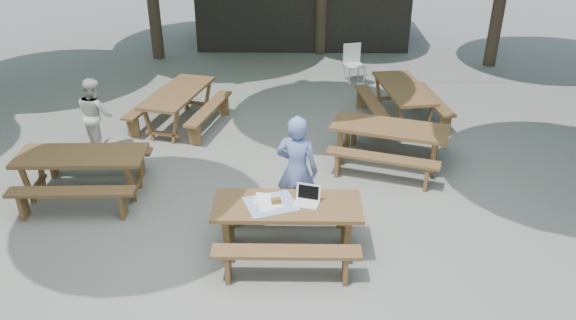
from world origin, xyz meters
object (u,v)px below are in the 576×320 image
(second_person, at_px, (95,114))
(plastic_chair, at_px, (354,71))
(main_picnic_table, at_px, (287,227))
(woman, at_px, (297,170))
(picnic_table_nw, at_px, (84,174))

(second_person, bearing_deg, plastic_chair, -97.18)
(plastic_chair, bearing_deg, second_person, -160.04)
(main_picnic_table, distance_m, second_person, 4.76)
(woman, bearing_deg, picnic_table_nw, 4.34)
(picnic_table_nw, relative_size, second_person, 1.45)
(woman, distance_m, plastic_chair, 6.34)
(picnic_table_nw, bearing_deg, woman, -12.99)
(main_picnic_table, xyz_separation_m, second_person, (-3.59, 3.11, 0.31))
(second_person, xyz_separation_m, plastic_chair, (5.12, 3.81, -0.44))
(picnic_table_nw, relative_size, plastic_chair, 2.25)
(woman, relative_size, plastic_chair, 1.89)
(second_person, distance_m, plastic_chair, 6.39)
(woman, distance_m, second_person, 4.40)
(second_person, bearing_deg, main_picnic_table, -174.73)
(picnic_table_nw, bearing_deg, main_picnic_table, -25.46)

